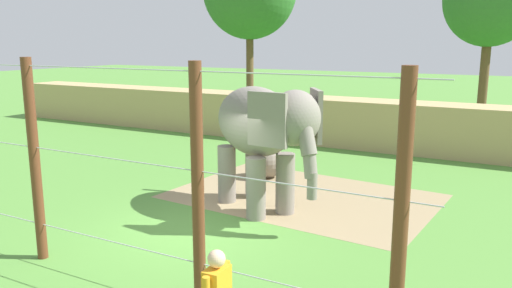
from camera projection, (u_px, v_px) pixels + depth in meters
ground_plane at (196, 231)px, 11.21m from camera, size 120.00×120.00×0.00m
dirt_patch at (303, 196)px, 13.75m from camera, size 7.14×5.12×0.01m
embankment_wall at (352, 122)px, 20.31m from camera, size 36.00×1.80×1.86m
elephant at (262, 129)px, 12.19m from camera, size 3.79×3.02×3.11m
enrichment_ball at (268, 161)px, 15.56m from camera, size 1.02×1.02×1.02m
cable_fence at (107, 173)px, 8.61m from camera, size 10.91×0.19×3.85m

